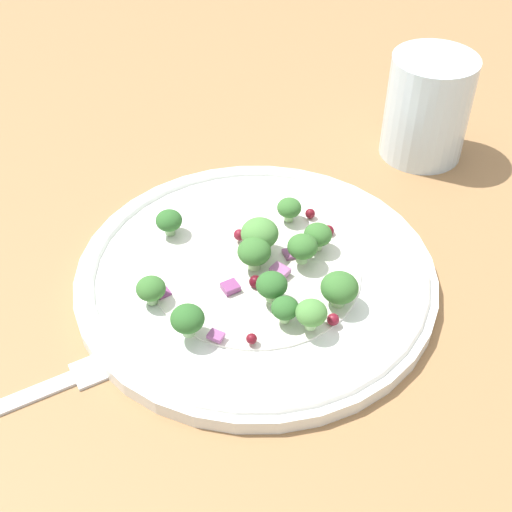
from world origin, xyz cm
name	(u,v)px	position (x,y,z in cm)	size (l,w,h in cm)	color
ground_plane	(282,282)	(0.00, 0.00, -1.00)	(180.00, 180.00, 2.00)	olive
plate	(256,273)	(-0.60, -2.24, 0.86)	(27.87, 27.87, 1.70)	white
dressing_pool	(256,269)	(-0.60, -2.24, 1.30)	(16.17, 16.17, 0.20)	white
broccoli_floret_0	(254,252)	(-0.63, -2.39, 3.16)	(2.55, 2.55, 2.59)	#9EC684
broccoli_floret_1	(318,235)	(0.80, 2.87, 2.89)	(2.23, 2.23, 2.25)	#9EC684
broccoli_floret_2	(302,247)	(1.32, 0.75, 3.20)	(2.33, 2.33, 2.36)	#8EB77A
broccoli_floret_3	(188,319)	(1.67, -10.20, 3.11)	(2.37, 2.37, 2.40)	#8EB77A
broccoli_floret_4	(285,309)	(4.94, -4.22, 2.79)	(1.97, 1.97, 1.99)	#9EC684
broccoli_floret_5	(151,289)	(-2.81, -10.28, 2.62)	(2.17, 2.17, 2.20)	#8EB77A
broccoli_floret_6	(260,234)	(-1.74, -0.93, 3.41)	(2.93, 2.93, 2.96)	#ADD18E
broccoli_floret_7	(289,208)	(-3.29, 3.53, 2.72)	(2.01, 2.01, 2.04)	#9EC684
broccoli_floret_8	(169,221)	(-8.20, -5.00, 2.75)	(2.14, 2.14, 2.17)	#8EB77A
broccoli_floret_9	(272,285)	(2.86, -3.64, 3.11)	(2.29, 2.29, 2.32)	#8EB77A
broccoli_floret_10	(311,313)	(6.63, -3.29, 3.07)	(2.23, 2.23, 2.26)	#9EC684
broccoli_floret_11	(340,288)	(6.07, 0.08, 2.95)	(2.76, 2.76, 2.79)	#8EB77A
cranberry_0	(333,320)	(7.24, -1.67, 1.81)	(0.90, 0.90, 0.90)	maroon
cranberry_1	(256,282)	(0.83, -3.48, 1.83)	(0.98, 0.98, 0.98)	#4C0A14
cranberry_2	(331,233)	(0.27, 4.87, 1.71)	(0.97, 0.97, 0.97)	maroon
cranberry_3	(252,339)	(5.03, -7.31, 1.96)	(0.77, 0.77, 0.77)	maroon
cranberry_4	(239,235)	(-3.86, -1.26, 2.12)	(0.92, 0.92, 0.92)	maroon
cranberry_5	(310,213)	(-2.41, 5.12, 1.90)	(0.83, 0.83, 0.83)	maroon
onion_bit_0	(289,252)	(-0.26, 0.89, 1.58)	(1.24, 1.10, 0.32)	#934C84
onion_bit_1	(216,336)	(3.15, -8.95, 1.83)	(1.07, 0.83, 0.32)	#934C84
onion_bit_2	(232,289)	(0.25, -5.21, 1.75)	(1.20, 1.11, 0.49)	#843D75
onion_bit_3	(280,270)	(1.10, -1.27, 1.86)	(1.38, 0.99, 0.43)	#A35B93
onion_bit_4	(163,294)	(-2.86, -9.29, 1.44)	(0.84, 1.00, 0.37)	#843D75
fork	(7,403)	(-2.08, -22.30, 0.25)	(5.19, 18.61, 0.50)	silver
water_glass	(427,107)	(-4.25, 21.46, 4.93)	(7.81, 7.81, 9.86)	silver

